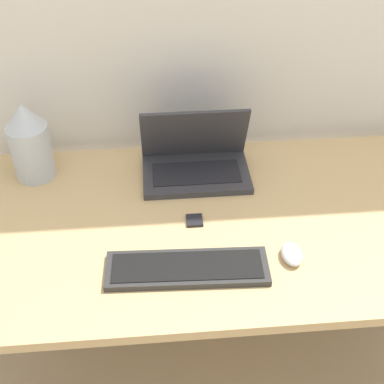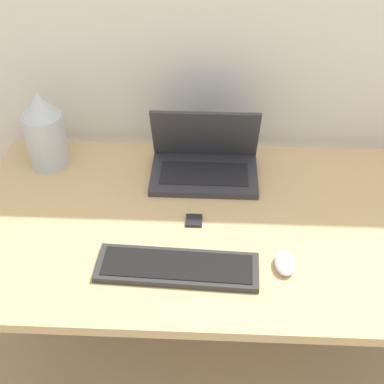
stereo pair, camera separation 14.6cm
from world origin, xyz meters
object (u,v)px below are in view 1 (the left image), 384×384
vase (29,142)px  mouse (292,254)px  mp3_player (194,220)px  keyboard (187,268)px  laptop (195,160)px

vase → mouse: bearing=-30.5°
mp3_player → vase: bearing=151.3°
keyboard → mouse: (0.28, 0.02, 0.00)m
vase → keyboard: bearing=-45.3°
mp3_player → laptop: bearing=84.2°
laptop → mp3_player: bearing=-95.8°
laptop → vase: 0.51m
keyboard → vase: (-0.44, 0.44, 0.11)m
keyboard → mp3_player: 0.19m
keyboard → mp3_player: bearing=79.1°
keyboard → mp3_player: size_ratio=8.78×
mouse → vase: bearing=149.5°
vase → mp3_player: vase is taller
keyboard → vase: bearing=134.7°
laptop → vase: (-0.50, 0.03, 0.08)m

